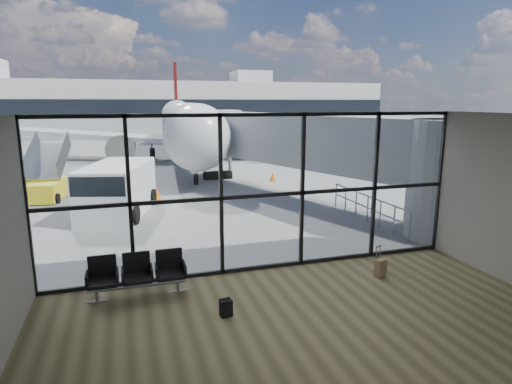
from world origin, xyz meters
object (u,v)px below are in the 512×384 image
seating_row (137,272)px  belt_loader (31,173)px  backpack (226,308)px  service_van (117,189)px  suitcase (381,268)px  airliner (183,124)px  mobile_stairs (45,186)px

seating_row → belt_loader: bearing=107.4°
backpack → service_van: size_ratio=0.08×
suitcase → belt_loader: bearing=98.7°
service_van → suitcase: bearing=-36.9°
seating_row → backpack: seating_row is taller
airliner → belt_loader: 14.96m
backpack → mobile_stairs: mobile_stairs is taller
seating_row → airliner: (5.00, 28.10, 2.27)m
seating_row → mobile_stairs: (-4.05, 12.77, 0.04)m
belt_loader → airliner: bearing=54.7°
airliner → suitcase: bearing=-82.1°
suitcase → mobile_stairs: mobile_stairs is taller
airliner → service_van: 20.56m
service_van → mobile_stairs: 5.65m
backpack → mobile_stairs: size_ratio=0.11×
backpack → airliner: 30.17m
service_van → airliner: bearing=90.1°
airliner → service_van: bearing=-100.8°
service_van → belt_loader: 10.68m
backpack → belt_loader: size_ratio=0.11×
seating_row → suitcase: (6.50, -0.84, -0.33)m
seating_row → airliner: size_ratio=0.07×
mobile_stairs → seating_row: bearing=-63.1°
seating_row → mobile_stairs: size_ratio=0.61×
airliner → seating_row: bearing=-95.2°
airliner → belt_loader: size_ratio=9.35×
seating_row → mobile_stairs: mobile_stairs is taller
mobile_stairs → belt_loader: bearing=116.4°
seating_row → suitcase: size_ratio=2.76×
airliner → belt_loader: (-10.58, -10.33, -2.28)m
belt_loader → service_van: bearing=-51.4°
backpack → belt_loader: 20.93m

